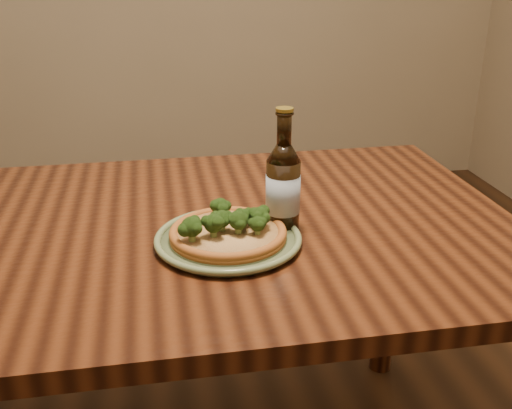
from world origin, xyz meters
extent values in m
cube|color=#451F0E|center=(0.00, 0.10, 0.73)|extent=(1.60, 0.90, 0.04)
cylinder|color=#451F0E|center=(0.73, 0.48, 0.35)|extent=(0.07, 0.07, 0.71)
cylinder|color=#6A7853|center=(0.17, -0.01, 0.76)|extent=(0.27, 0.27, 0.01)
torus|color=#6A7853|center=(0.17, -0.01, 0.76)|extent=(0.29, 0.29, 0.01)
torus|color=#6A7853|center=(0.17, -0.01, 0.76)|extent=(0.23, 0.23, 0.01)
cylinder|color=#9B5623|center=(0.17, -0.01, 0.77)|extent=(0.23, 0.23, 0.01)
torus|color=#9B5623|center=(0.17, -0.01, 0.78)|extent=(0.23, 0.23, 0.02)
cylinder|color=#CABB7B|center=(0.17, -0.01, 0.78)|extent=(0.20, 0.20, 0.01)
sphere|color=#2E5019|center=(0.15, 0.00, 0.80)|extent=(0.04, 0.04, 0.03)
sphere|color=#2E5019|center=(0.16, 0.05, 0.81)|extent=(0.05, 0.05, 0.04)
sphere|color=#2E5019|center=(0.22, -0.03, 0.80)|extent=(0.03, 0.03, 0.03)
sphere|color=#2E5019|center=(0.20, 0.01, 0.80)|extent=(0.04, 0.04, 0.03)
sphere|color=#2E5019|center=(0.18, -0.02, 0.81)|extent=(0.05, 0.05, 0.04)
sphere|color=#2E5019|center=(0.09, -0.04, 0.81)|extent=(0.05, 0.05, 0.04)
sphere|color=#2E5019|center=(0.23, 0.00, 0.81)|extent=(0.05, 0.05, 0.04)
sphere|color=#2E5019|center=(0.14, -0.03, 0.81)|extent=(0.05, 0.05, 0.04)
cylinder|color=black|center=(0.29, 0.04, 0.83)|extent=(0.07, 0.07, 0.15)
cone|color=black|center=(0.29, 0.04, 0.92)|extent=(0.07, 0.07, 0.03)
cylinder|color=black|center=(0.29, 0.04, 0.97)|extent=(0.03, 0.03, 0.07)
torus|color=black|center=(0.29, 0.04, 1.00)|extent=(0.04, 0.04, 0.01)
cylinder|color=#A58C33|center=(0.29, 0.04, 1.00)|extent=(0.03, 0.03, 0.01)
cylinder|color=#A3B0C4|center=(0.29, 0.04, 0.83)|extent=(0.07, 0.07, 0.08)
camera|label=1|loc=(0.03, -1.06, 1.28)|focal=42.00mm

